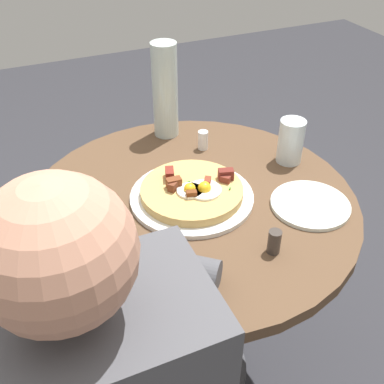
% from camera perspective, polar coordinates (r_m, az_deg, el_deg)
% --- Properties ---
extents(ground_plane, '(6.00, 6.00, 0.00)m').
position_cam_1_polar(ground_plane, '(1.67, -0.02, -20.82)').
color(ground_plane, '#2D2D33').
extents(dining_table, '(0.81, 0.81, 0.72)m').
position_cam_1_polar(dining_table, '(1.25, -0.03, -7.05)').
color(dining_table, brown).
rests_on(dining_table, ground_plane).
extents(pizza_plate, '(0.30, 0.30, 0.01)m').
position_cam_1_polar(pizza_plate, '(1.13, 0.03, -0.55)').
color(pizza_plate, white).
rests_on(pizza_plate, dining_table).
extents(breakfast_pizza, '(0.25, 0.25, 0.05)m').
position_cam_1_polar(breakfast_pizza, '(1.12, 0.09, 0.24)').
color(breakfast_pizza, tan).
rests_on(breakfast_pizza, pizza_plate).
extents(bread_plate, '(0.19, 0.19, 0.01)m').
position_cam_1_polar(bread_plate, '(1.14, 14.21, -1.51)').
color(bread_plate, silver).
rests_on(bread_plate, dining_table).
extents(napkin, '(0.22, 0.21, 0.00)m').
position_cam_1_polar(napkin, '(1.15, -14.55, -1.58)').
color(napkin, white).
rests_on(napkin, dining_table).
extents(fork, '(0.16, 0.11, 0.00)m').
position_cam_1_polar(fork, '(1.16, -14.26, -0.87)').
color(fork, silver).
rests_on(fork, napkin).
extents(knife, '(0.16, 0.11, 0.00)m').
position_cam_1_polar(knife, '(1.13, -14.92, -1.95)').
color(knife, silver).
rests_on(knife, napkin).
extents(water_glass, '(0.07, 0.07, 0.12)m').
position_cam_1_polar(water_glass, '(1.27, 11.96, 6.07)').
color(water_glass, silver).
rests_on(water_glass, dining_table).
extents(water_bottle, '(0.07, 0.07, 0.27)m').
position_cam_1_polar(water_bottle, '(1.35, -3.31, 12.22)').
color(water_bottle, silver).
rests_on(water_bottle, dining_table).
extents(salt_shaker, '(0.03, 0.03, 0.05)m').
position_cam_1_polar(salt_shaker, '(1.32, 1.35, 6.34)').
color(salt_shaker, white).
rests_on(salt_shaker, dining_table).
extents(pepper_shaker, '(0.03, 0.03, 0.05)m').
position_cam_1_polar(pepper_shaker, '(0.99, 9.99, -6.00)').
color(pepper_shaker, '#3F3833').
rests_on(pepper_shaker, dining_table).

